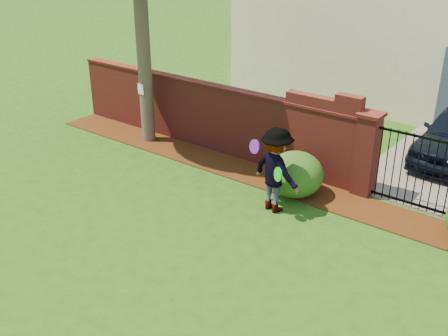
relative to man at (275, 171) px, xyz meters
The scene contains 11 objects.
ground 2.67m from the man, 119.55° to the right, with size 80.00×80.00×0.01m, color #254E13.
mulch_bed 2.63m from the man, 152.25° to the left, with size 11.10×1.08×0.03m, color #391C0A.
brick_wall 3.72m from the man, 150.82° to the left, with size 8.70×0.31×2.16m.
pillar_left 2.15m from the man, 57.39° to the left, with size 0.50×0.50×1.88m.
iron_gate 2.90m from the man, 38.75° to the left, with size 1.78×0.03×1.60m.
house 10.07m from the man, 91.38° to the left, with size 12.40×6.40×6.30m.
paper_notice 4.98m from the man, 168.05° to the left, with size 0.20×0.01×0.28m, color white.
shrub_left 0.94m from the man, 89.52° to the left, with size 1.22×1.22×1.00m, color #1E5419.
man is the anchor object (origin of this frame).
frisbee_purple 0.63m from the man, behind, with size 0.30×0.30×0.03m, color #681CB4.
frisbee_green 0.36m from the man, 47.13° to the right, with size 0.29×0.29×0.03m, color green.
Camera 1 is at (6.39, -6.16, 5.43)m, focal length 42.76 mm.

